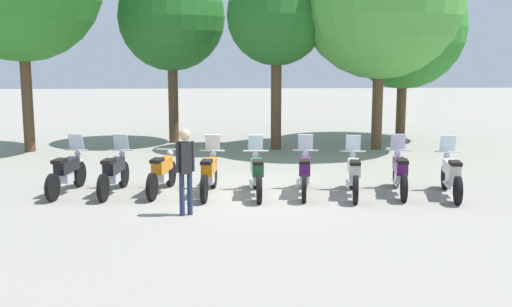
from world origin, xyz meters
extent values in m
plane|color=gray|center=(0.00, 0.00, 0.00)|extent=(80.00, 80.00, 0.00)
cylinder|color=black|center=(-4.43, 1.01, 0.32)|extent=(0.20, 0.65, 0.64)
cylinder|color=black|center=(-4.68, -0.51, 0.32)|extent=(0.20, 0.65, 0.64)
cube|color=silver|center=(-4.43, 1.01, 0.66)|extent=(0.18, 0.37, 0.04)
cube|color=black|center=(-4.54, 0.30, 0.67)|extent=(0.41, 0.98, 0.30)
cube|color=silver|center=(-4.55, 0.25, 0.40)|extent=(0.28, 0.43, 0.24)
cube|color=black|center=(-4.61, -0.10, 0.86)|extent=(0.31, 0.47, 0.08)
cylinder|color=silver|center=(-4.44, 0.93, 0.64)|extent=(0.09, 0.23, 0.64)
cylinder|color=silver|center=(-4.46, 0.84, 0.97)|extent=(0.62, 0.14, 0.04)
sphere|color=silver|center=(-4.43, 0.97, 0.85)|extent=(0.18, 0.18, 0.16)
cylinder|color=silver|center=(-4.76, -0.02, 0.34)|extent=(0.18, 0.70, 0.07)
cube|color=silver|center=(-4.45, 0.90, 1.17)|extent=(0.38, 0.19, 0.39)
cylinder|color=black|center=(-3.31, 0.93, 0.32)|extent=(0.18, 0.65, 0.64)
cylinder|color=black|center=(-3.52, -0.61, 0.32)|extent=(0.18, 0.65, 0.64)
cube|color=silver|center=(-3.31, 0.93, 0.66)|extent=(0.17, 0.37, 0.04)
cube|color=black|center=(-3.41, 0.21, 0.67)|extent=(0.39, 0.98, 0.30)
cube|color=silver|center=(-3.41, 0.16, 0.40)|extent=(0.27, 0.43, 0.24)
cube|color=black|center=(-3.46, -0.19, 0.86)|extent=(0.30, 0.47, 0.08)
cylinder|color=silver|center=(-3.32, 0.84, 0.64)|extent=(0.08, 0.23, 0.64)
cylinder|color=silver|center=(-3.33, 0.75, 0.97)|extent=(0.62, 0.12, 0.04)
sphere|color=silver|center=(-3.32, 0.88, 0.85)|extent=(0.18, 0.18, 0.16)
cylinder|color=silver|center=(-3.61, -0.11, 0.34)|extent=(0.16, 0.70, 0.07)
cube|color=silver|center=(-3.33, 0.81, 1.17)|extent=(0.37, 0.18, 0.39)
cylinder|color=black|center=(-2.13, 0.97, 0.32)|extent=(0.22, 0.65, 0.64)
cylinder|color=black|center=(-2.42, -0.55, 0.32)|extent=(0.22, 0.65, 0.64)
cube|color=silver|center=(-2.13, 0.97, 0.66)|extent=(0.19, 0.38, 0.04)
cube|color=orange|center=(-2.27, 0.26, 0.67)|extent=(0.44, 0.98, 0.30)
cube|color=silver|center=(-2.28, 0.21, 0.40)|extent=(0.29, 0.43, 0.24)
cube|color=black|center=(-2.34, -0.13, 0.86)|extent=(0.32, 0.48, 0.08)
cylinder|color=silver|center=(-2.15, 0.88, 0.64)|extent=(0.09, 0.23, 0.64)
cylinder|color=silver|center=(-2.16, 0.79, 0.97)|extent=(0.62, 0.15, 0.04)
sphere|color=silver|center=(-2.14, 0.92, 0.85)|extent=(0.19, 0.19, 0.16)
cylinder|color=silver|center=(-2.49, -0.06, 0.34)|extent=(0.20, 0.70, 0.07)
cylinder|color=black|center=(-1.05, 0.74, 0.32)|extent=(0.17, 0.65, 0.64)
cylinder|color=black|center=(-1.23, -0.80, 0.32)|extent=(0.17, 0.65, 0.64)
cube|color=silver|center=(-1.05, 0.74, 0.66)|extent=(0.16, 0.37, 0.04)
cube|color=orange|center=(-1.13, 0.02, 0.67)|extent=(0.37, 0.97, 0.30)
cube|color=silver|center=(-1.14, -0.03, 0.40)|extent=(0.26, 0.42, 0.24)
cube|color=black|center=(-1.18, -0.38, 0.86)|extent=(0.29, 0.46, 0.08)
cylinder|color=silver|center=(-1.06, 0.65, 0.64)|extent=(0.08, 0.23, 0.64)
cylinder|color=silver|center=(-1.07, 0.56, 0.97)|extent=(0.62, 0.11, 0.04)
sphere|color=silver|center=(-1.06, 0.69, 0.85)|extent=(0.18, 0.18, 0.16)
cylinder|color=silver|center=(-1.33, -0.31, 0.34)|extent=(0.15, 0.70, 0.07)
cube|color=silver|center=(-1.06, 0.62, 1.17)|extent=(0.37, 0.17, 0.39)
cylinder|color=black|center=(-0.01, 0.65, 0.32)|extent=(0.11, 0.64, 0.64)
cylinder|color=black|center=(0.01, -0.90, 0.32)|extent=(0.11, 0.64, 0.64)
cube|color=silver|center=(-0.01, 0.65, 0.66)|extent=(0.12, 0.36, 0.04)
cube|color=#1E6033|center=(0.00, -0.08, 0.67)|extent=(0.27, 0.95, 0.30)
cube|color=silver|center=(0.00, -0.13, 0.40)|extent=(0.23, 0.40, 0.24)
cube|color=black|center=(0.00, -0.48, 0.86)|extent=(0.25, 0.44, 0.08)
cylinder|color=silver|center=(-0.01, 0.56, 0.64)|extent=(0.05, 0.23, 0.64)
cylinder|color=silver|center=(-0.01, 0.47, 0.97)|extent=(0.62, 0.04, 0.04)
sphere|color=silver|center=(-0.01, 0.60, 0.85)|extent=(0.16, 0.16, 0.16)
cylinder|color=silver|center=(-0.16, -0.43, 0.34)|extent=(0.08, 0.70, 0.07)
cube|color=silver|center=(-0.01, 0.53, 1.17)|extent=(0.36, 0.14, 0.39)
cylinder|color=black|center=(1.24, 0.69, 0.32)|extent=(0.19, 0.65, 0.64)
cylinder|color=black|center=(1.03, -0.85, 0.32)|extent=(0.19, 0.65, 0.64)
cube|color=silver|center=(1.24, 0.69, 0.66)|extent=(0.17, 0.37, 0.04)
cube|color=#59196B|center=(1.14, -0.03, 0.67)|extent=(0.39, 0.98, 0.30)
cube|color=silver|center=(1.14, -0.08, 0.40)|extent=(0.27, 0.43, 0.24)
cube|color=black|center=(1.09, -0.43, 0.86)|extent=(0.30, 0.47, 0.08)
cylinder|color=silver|center=(1.23, 0.60, 0.64)|extent=(0.08, 0.23, 0.64)
cylinder|color=silver|center=(1.22, 0.51, 0.97)|extent=(0.62, 0.12, 0.04)
sphere|color=silver|center=(1.24, 0.64, 0.85)|extent=(0.18, 0.18, 0.16)
cylinder|color=silver|center=(0.94, -0.36, 0.34)|extent=(0.16, 0.70, 0.07)
cube|color=silver|center=(1.23, 0.57, 1.17)|extent=(0.37, 0.18, 0.39)
cylinder|color=black|center=(2.39, 0.50, 0.32)|extent=(0.19, 0.65, 0.64)
cylinder|color=black|center=(2.17, -1.04, 0.32)|extent=(0.19, 0.65, 0.64)
cube|color=silver|center=(2.39, 0.50, 0.66)|extent=(0.17, 0.37, 0.04)
cube|color=silver|center=(2.28, -0.22, 0.67)|extent=(0.39, 0.98, 0.30)
cube|color=silver|center=(2.28, -0.27, 0.40)|extent=(0.27, 0.43, 0.24)
cube|color=black|center=(2.23, -0.62, 0.86)|extent=(0.30, 0.47, 0.08)
cylinder|color=silver|center=(2.37, 0.41, 0.64)|extent=(0.08, 0.23, 0.64)
cylinder|color=silver|center=(2.36, 0.32, 0.97)|extent=(0.62, 0.12, 0.04)
sphere|color=silver|center=(2.38, 0.45, 0.85)|extent=(0.18, 0.18, 0.16)
cylinder|color=silver|center=(2.08, -0.54, 0.34)|extent=(0.17, 0.70, 0.07)
cube|color=silver|center=(2.37, 0.38, 1.17)|extent=(0.38, 0.18, 0.39)
cylinder|color=black|center=(3.53, 0.63, 0.32)|extent=(0.19, 0.65, 0.64)
cylinder|color=black|center=(3.30, -0.90, 0.32)|extent=(0.19, 0.65, 0.64)
cube|color=silver|center=(3.53, 0.63, 0.66)|extent=(0.17, 0.37, 0.04)
cube|color=#59196B|center=(3.42, -0.08, 0.67)|extent=(0.40, 0.98, 0.30)
cube|color=silver|center=(3.41, -0.13, 0.40)|extent=(0.28, 0.43, 0.24)
cube|color=black|center=(3.36, -0.48, 0.86)|extent=(0.30, 0.47, 0.08)
cylinder|color=silver|center=(3.52, 0.54, 0.64)|extent=(0.08, 0.23, 0.64)
cylinder|color=silver|center=(3.50, 0.46, 0.97)|extent=(0.62, 0.13, 0.04)
sphere|color=silver|center=(3.52, 0.58, 0.85)|extent=(0.18, 0.18, 0.16)
cylinder|color=silver|center=(3.21, -0.41, 0.34)|extent=(0.17, 0.70, 0.07)
cube|color=silver|center=(3.51, 0.51, 1.17)|extent=(0.38, 0.18, 0.39)
cylinder|color=black|center=(4.67, 0.33, 0.32)|extent=(0.20, 0.65, 0.64)
cylinder|color=black|center=(4.43, -1.20, 0.32)|extent=(0.20, 0.65, 0.64)
cube|color=silver|center=(4.67, 0.33, 0.66)|extent=(0.17, 0.37, 0.04)
cube|color=silver|center=(4.56, -0.39, 0.67)|extent=(0.41, 0.98, 0.30)
cube|color=silver|center=(4.55, -0.44, 0.40)|extent=(0.28, 0.43, 0.24)
cube|color=black|center=(4.50, -0.78, 0.86)|extent=(0.31, 0.47, 0.08)
cylinder|color=silver|center=(4.66, 0.24, 0.64)|extent=(0.09, 0.23, 0.64)
cylinder|color=silver|center=(4.65, 0.15, 0.97)|extent=(0.62, 0.13, 0.04)
sphere|color=silver|center=(4.67, 0.28, 0.85)|extent=(0.18, 0.18, 0.16)
cylinder|color=silver|center=(4.35, -0.71, 0.34)|extent=(0.18, 0.70, 0.07)
cube|color=silver|center=(4.66, 0.21, 1.17)|extent=(0.38, 0.19, 0.39)
cylinder|color=#232D4C|center=(-1.48, -1.83, 0.44)|extent=(0.14, 0.14, 0.89)
cylinder|color=#232D4C|center=(-1.64, -1.89, 0.44)|extent=(0.14, 0.14, 0.89)
cube|color=#262628|center=(-1.56, -1.86, 1.22)|extent=(0.28, 0.27, 0.67)
cylinder|color=#262628|center=(-1.41, -1.80, 1.24)|extent=(0.10, 0.10, 0.63)
cylinder|color=#262628|center=(-1.71, -1.92, 1.24)|extent=(0.10, 0.10, 0.63)
sphere|color=#DBAD89|center=(-1.56, -1.86, 1.70)|extent=(0.31, 0.31, 0.24)
cylinder|color=brown|center=(-7.39, 6.63, 1.89)|extent=(0.36, 0.36, 3.78)
cylinder|color=brown|center=(-2.70, 8.50, 1.60)|extent=(0.36, 0.36, 3.20)
sphere|color=#236623|center=(-2.70, 8.50, 4.55)|extent=(3.84, 3.84, 3.84)
cylinder|color=brown|center=(0.96, 6.77, 1.68)|extent=(0.36, 0.36, 3.36)
sphere|color=#236623|center=(0.96, 6.77, 4.52)|extent=(3.34, 3.34, 3.34)
cylinder|color=brown|center=(4.42, 6.59, 1.62)|extent=(0.36, 0.36, 3.24)
cylinder|color=brown|center=(5.87, 8.86, 1.31)|extent=(0.36, 0.36, 2.62)
sphere|color=#2D7A28|center=(5.87, 8.86, 4.22)|extent=(4.60, 4.60, 4.60)
camera|label=1|loc=(-0.64, -14.62, 3.45)|focal=44.02mm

